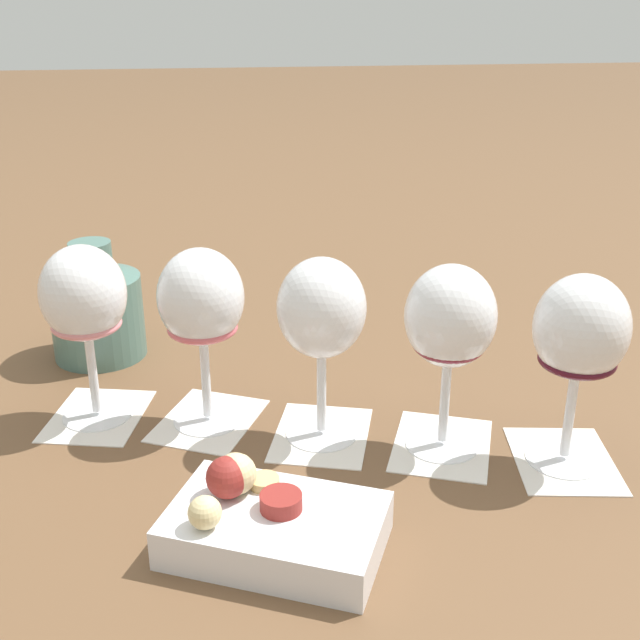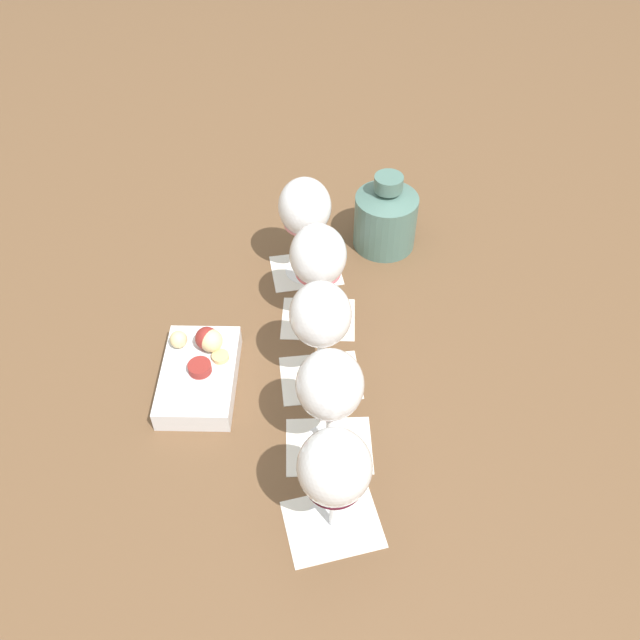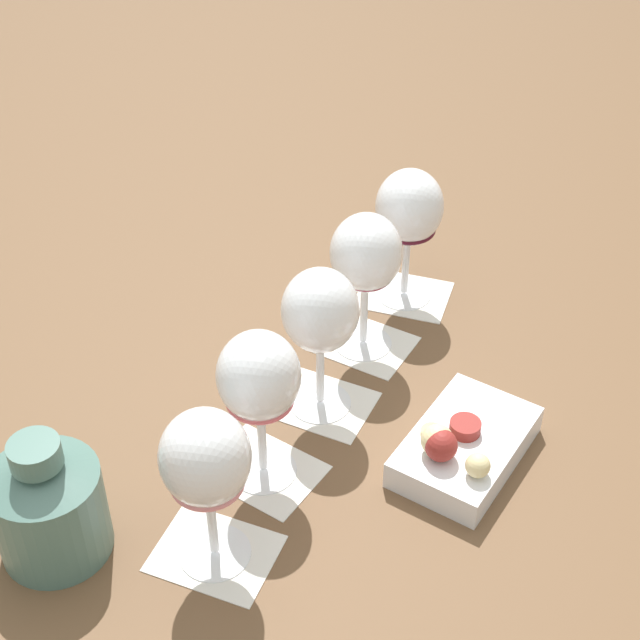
{
  "view_description": "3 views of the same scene",
  "coord_description": "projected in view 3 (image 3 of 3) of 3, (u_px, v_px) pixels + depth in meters",
  "views": [
    {
      "loc": [
        -0.1,
        -0.7,
        0.42
      ],
      "look_at": [
        -0.0,
        -0.0,
        0.13
      ],
      "focal_mm": 45.0,
      "sensor_mm": 36.0,
      "label": 1
    },
    {
      "loc": [
        0.58,
        -0.25,
        0.8
      ],
      "look_at": [
        -0.0,
        -0.0,
        0.13
      ],
      "focal_mm": 38.0,
      "sensor_mm": 36.0,
      "label": 2
    },
    {
      "loc": [
        -0.82,
        -0.13,
        0.79
      ],
      "look_at": [
        -0.0,
        -0.0,
        0.13
      ],
      "focal_mm": 55.0,
      "sensor_mm": 36.0,
      "label": 3
    }
  ],
  "objects": [
    {
      "name": "wine_glass_2",
      "position": [
        320.0,
        319.0,
        1.06
      ],
      "size": [
        0.09,
        0.09,
        0.19
      ],
      "color": "white",
      "rests_on": "tasting_card_2"
    },
    {
      "name": "tasting_card_1",
      "position": [
        264.0,
        470.0,
        1.06
      ],
      "size": [
        0.13,
        0.15,
        0.0
      ],
      "color": "silver",
      "rests_on": "ground_plane"
    },
    {
      "name": "tasting_card_0",
      "position": [
        215.0,
        553.0,
        0.97
      ],
      "size": [
        0.12,
        0.14,
        0.0
      ],
      "color": "silver",
      "rests_on": "ground_plane"
    },
    {
      "name": "ceramic_vase",
      "position": [
        48.0,
        504.0,
        0.94
      ],
      "size": [
        0.11,
        0.11,
        0.14
      ],
      "color": "#4C7066",
      "rests_on": "ground_plane"
    },
    {
      "name": "wine_glass_3",
      "position": [
        366.0,
        259.0,
        1.14
      ],
      "size": [
        0.09,
        0.09,
        0.19
      ],
      "color": "white",
      "rests_on": "tasting_card_3"
    },
    {
      "name": "wine_glass_4",
      "position": [
        409.0,
        212.0,
        1.22
      ],
      "size": [
        0.09,
        0.09,
        0.19
      ],
      "color": "white",
      "rests_on": "tasting_card_4"
    },
    {
      "name": "wine_glass_0",
      "position": [
        206.0,
        464.0,
        0.89
      ],
      "size": [
        0.09,
        0.09,
        0.19
      ],
      "color": "white",
      "rests_on": "tasting_card_0"
    },
    {
      "name": "tasting_card_2",
      "position": [
        320.0,
        405.0,
        1.14
      ],
      "size": [
        0.12,
        0.14,
        0.0
      ],
      "color": "silver",
      "rests_on": "ground_plane"
    },
    {
      "name": "snack_dish",
      "position": [
        463.0,
        446.0,
        1.06
      ],
      "size": [
        0.2,
        0.17,
        0.07
      ],
      "color": "silver",
      "rests_on": "ground_plane"
    },
    {
      "name": "tasting_card_4",
      "position": [
        404.0,
        294.0,
        1.3
      ],
      "size": [
        0.11,
        0.13,
        0.0
      ],
      "color": "silver",
      "rests_on": "ground_plane"
    },
    {
      "name": "tasting_card_3",
      "position": [
        363.0,
        343.0,
        1.22
      ],
      "size": [
        0.13,
        0.14,
        0.0
      ],
      "color": "silver",
      "rests_on": "ground_plane"
    },
    {
      "name": "wine_glass_1",
      "position": [
        259.0,
        382.0,
        0.98
      ],
      "size": [
        0.09,
        0.09,
        0.19
      ],
      "color": "white",
      "rests_on": "tasting_card_1"
    },
    {
      "name": "ground_plane",
      "position": [
        320.0,
        404.0,
        1.14
      ],
      "size": [
        8.0,
        8.0,
        0.0
      ],
      "primitive_type": "plane",
      "color": "brown"
    }
  ]
}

